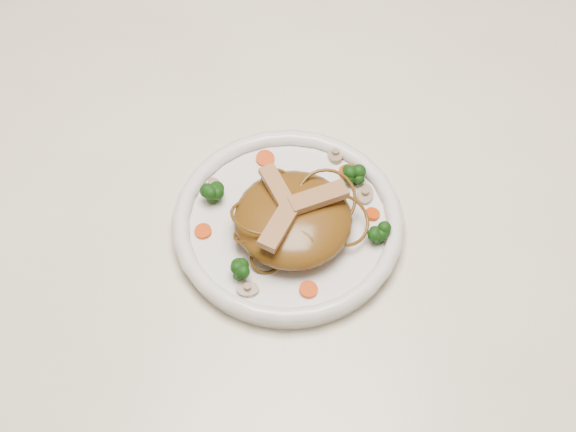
{
  "coord_description": "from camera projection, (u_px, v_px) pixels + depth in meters",
  "views": [
    {
      "loc": [
        0.02,
        -0.61,
        1.58
      ],
      "look_at": [
        0.0,
        -0.06,
        0.78
      ],
      "focal_mm": 53.38,
      "sensor_mm": 36.0,
      "label": 1
    }
  ],
  "objects": [
    {
      "name": "carrot_3",
      "position": [
        265.0,
        159.0,
        1.04
      ],
      "size": [
        0.03,
        0.03,
        0.0
      ],
      "primitive_type": "cylinder",
      "rotation": [
        0.0,
        0.0,
        0.12
      ],
      "color": "#DE4308",
      "rests_on": "plate"
    },
    {
      "name": "plate",
      "position": [
        288.0,
        227.0,
        0.99
      ],
      "size": [
        0.27,
        0.27,
        0.02
      ],
      "primitive_type": "cylinder",
      "rotation": [
        0.0,
        0.0,
        0.02
      ],
      "color": "white",
      "rests_on": "table"
    },
    {
      "name": "chicken_b",
      "position": [
        277.0,
        187.0,
        0.95
      ],
      "size": [
        0.04,
        0.06,
        0.01
      ],
      "primitive_type": "cube",
      "rotation": [
        0.0,
        0.0,
        2.05
      ],
      "color": "tan",
      "rests_on": "noodle_mound"
    },
    {
      "name": "mushroom_2",
      "position": [
        215.0,
        185.0,
        1.01
      ],
      "size": [
        0.03,
        0.03,
        0.01
      ],
      "primitive_type": "cylinder",
      "rotation": [
        0.0,
        0.0,
        -0.95
      ],
      "color": "tan",
      "rests_on": "plate"
    },
    {
      "name": "mushroom_3",
      "position": [
        336.0,
        154.0,
        1.04
      ],
      "size": [
        0.03,
        0.03,
        0.01
      ],
      "primitive_type": "cylinder",
      "rotation": [
        0.0,
        0.0,
        1.66
      ],
      "color": "tan",
      "rests_on": "plate"
    },
    {
      "name": "carrot_1",
      "position": [
        203.0,
        231.0,
        0.98
      ],
      "size": [
        0.02,
        0.02,
        0.0
      ],
      "primitive_type": "cylinder",
      "rotation": [
        0.0,
        0.0,
        0.23
      ],
      "color": "#DE4308",
      "rests_on": "plate"
    },
    {
      "name": "noodle_mound",
      "position": [
        293.0,
        219.0,
        0.96
      ],
      "size": [
        0.18,
        0.18,
        0.04
      ],
      "primitive_type": "ellipsoid",
      "rotation": [
        0.0,
        0.0,
        -0.43
      ],
      "color": "brown",
      "rests_on": "plate"
    },
    {
      "name": "mushroom_1",
      "position": [
        365.0,
        194.0,
        1.01
      ],
      "size": [
        0.03,
        0.03,
        0.01
      ],
      "primitive_type": "cylinder",
      "rotation": [
        0.0,
        0.0,
        1.5
      ],
      "color": "tan",
      "rests_on": "plate"
    },
    {
      "name": "broccoli_2",
      "position": [
        238.0,
        268.0,
        0.93
      ],
      "size": [
        0.04,
        0.04,
        0.03
      ],
      "primitive_type": null,
      "rotation": [
        0.0,
        0.0,
        -0.39
      ],
      "color": "#14420D",
      "rests_on": "plate"
    },
    {
      "name": "carrot_2",
      "position": [
        372.0,
        214.0,
        0.99
      ],
      "size": [
        0.02,
        0.02,
        0.0
      ],
      "primitive_type": "cylinder",
      "rotation": [
        0.0,
        0.0,
        -0.06
      ],
      "color": "#DE4308",
      "rests_on": "plate"
    },
    {
      "name": "chicken_a",
      "position": [
        318.0,
        197.0,
        0.95
      ],
      "size": [
        0.07,
        0.05,
        0.01
      ],
      "primitive_type": "cube",
      "rotation": [
        0.0,
        0.0,
        0.44
      ],
      "color": "tan",
      "rests_on": "noodle_mound"
    },
    {
      "name": "broccoli_3",
      "position": [
        379.0,
        233.0,
        0.96
      ],
      "size": [
        0.03,
        0.03,
        0.03
      ],
      "primitive_type": null,
      "rotation": [
        0.0,
        0.0,
        0.1
      ],
      "color": "#14420D",
      "rests_on": "plate"
    },
    {
      "name": "ground",
      "position": [
        289.0,
        419.0,
        1.65
      ],
      "size": [
        4.0,
        4.0,
        0.0
      ],
      "primitive_type": "plane",
      "color": "#55301D",
      "rests_on": "ground"
    },
    {
      "name": "carrot_0",
      "position": [
        348.0,
        172.0,
        1.03
      ],
      "size": [
        0.02,
        0.02,
        0.0
      ],
      "primitive_type": "cylinder",
      "rotation": [
        0.0,
        0.0,
        -0.14
      ],
      "color": "#DE4308",
      "rests_on": "plate"
    },
    {
      "name": "broccoli_0",
      "position": [
        353.0,
        174.0,
        1.01
      ],
      "size": [
        0.03,
        0.03,
        0.03
      ],
      "primitive_type": null,
      "rotation": [
        0.0,
        0.0,
        -0.28
      ],
      "color": "#14420D",
      "rests_on": "plate"
    },
    {
      "name": "table",
      "position": [
        289.0,
        235.0,
        1.11
      ],
      "size": [
        1.2,
        0.8,
        0.75
      ],
      "color": "white",
      "rests_on": "ground"
    },
    {
      "name": "carrot_4",
      "position": [
        308.0,
        290.0,
        0.93
      ],
      "size": [
        0.02,
        0.02,
        0.0
      ],
      "primitive_type": "cylinder",
      "rotation": [
        0.0,
        0.0,
        -0.05
      ],
      "color": "#DE4308",
      "rests_on": "plate"
    },
    {
      "name": "broccoli_1",
      "position": [
        212.0,
        191.0,
        0.99
      ],
      "size": [
        0.03,
        0.03,
        0.03
      ],
      "primitive_type": null,
      "rotation": [
        0.0,
        0.0,
        0.04
      ],
      "color": "#14420D",
      "rests_on": "plate"
    },
    {
      "name": "mushroom_0",
      "position": [
        248.0,
        289.0,
        0.93
      ],
      "size": [
        0.03,
        0.03,
        0.01
      ],
      "primitive_type": "cylinder",
      "rotation": [
        0.0,
        0.0,
        0.02
      ],
      "color": "tan",
      "rests_on": "plate"
    },
    {
      "name": "chicken_c",
      "position": [
        280.0,
        225.0,
        0.93
      ],
      "size": [
        0.05,
        0.07,
        0.01
      ],
      "primitive_type": "cube",
      "rotation": [
        0.0,
        0.0,
        4.29
      ],
      "color": "tan",
      "rests_on": "noodle_mound"
    }
  ]
}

